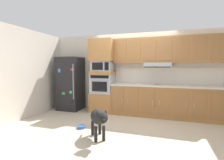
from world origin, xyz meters
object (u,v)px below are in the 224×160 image
(dog, at_px, (99,118))
(dog_food_bowl, at_px, (81,127))
(screwdriver, at_px, (156,84))
(built_in_oven, at_px, (103,84))
(refrigerator, at_px, (70,83))
(microwave, at_px, (103,66))

(dog, distance_m, dog_food_bowl, 0.87)
(screwdriver, bearing_deg, built_in_oven, -176.02)
(screwdriver, relative_size, dog, 0.21)
(refrigerator, xyz_separation_m, dog_food_bowl, (1.20, -1.50, -0.85))
(microwave, bearing_deg, dog_food_bowl, -87.99)
(built_in_oven, bearing_deg, microwave, -0.77)
(refrigerator, distance_m, microwave, 1.29)
(screwdriver, xyz_separation_m, dog, (-0.98, -2.12, -0.50))
(built_in_oven, distance_m, microwave, 0.56)
(refrigerator, relative_size, dog_food_bowl, 8.80)
(screwdriver, bearing_deg, refrigerator, -176.27)
(built_in_oven, bearing_deg, dog, -71.26)
(dog, xyz_separation_m, dog_food_bowl, (-0.63, 0.44, -0.41))
(microwave, bearing_deg, built_in_oven, 179.23)
(built_in_oven, relative_size, dog_food_bowl, 3.50)
(refrigerator, distance_m, screwdriver, 2.82)
(built_in_oven, xyz_separation_m, dog, (0.68, -2.01, -0.46))
(microwave, relative_size, screwdriver, 3.82)
(built_in_oven, distance_m, dog, 2.17)
(refrigerator, bearing_deg, dog_food_bowl, -51.22)
(built_in_oven, height_order, dog_food_bowl, built_in_oven)
(microwave, xyz_separation_m, screwdriver, (1.66, 0.12, -0.53))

